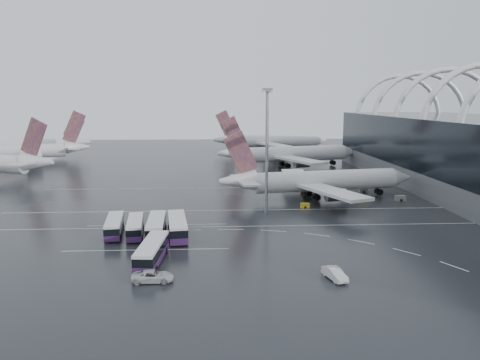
{
  "coord_description": "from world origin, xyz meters",
  "views": [
    {
      "loc": [
        -12.08,
        -92.34,
        24.9
      ],
      "look_at": [
        -6.56,
        12.17,
        7.0
      ],
      "focal_mm": 35.0,
      "sensor_mm": 36.0,
      "label": 1
    }
  ],
  "objects_px": {
    "airliner_main": "(316,181)",
    "gse_cart_belly_c": "(305,205)",
    "bus_row_near_a": "(114,225)",
    "van_curve_a": "(153,276)",
    "airliner_gate_b": "(287,154)",
    "bus_row_near_b": "(135,226)",
    "airliner_gate_c": "(269,141)",
    "bus_row_near_d": "(177,226)",
    "van_curve_c": "(335,274)",
    "floodlight_mast": "(267,136)",
    "bus_row_far_b": "(152,251)",
    "gse_cart_belly_b": "(363,190)",
    "jet_remote_mid": "(36,151)",
    "jet_remote_far": "(36,146)",
    "gse_cart_belly_d": "(400,198)",
    "bus_row_near_c": "(156,226)",
    "gse_cart_belly_a": "(363,199)",
    "gse_cart_belly_e": "(305,189)"
  },
  "relations": [
    {
      "from": "airliner_main",
      "to": "bus_row_near_a",
      "type": "distance_m",
      "value": 53.94
    },
    {
      "from": "airliner_main",
      "to": "bus_row_near_c",
      "type": "xyz_separation_m",
      "value": [
        -36.67,
        -31.59,
        -2.62
      ]
    },
    {
      "from": "bus_row_near_d",
      "to": "floodlight_mast",
      "type": "height_order",
      "value": "floodlight_mast"
    },
    {
      "from": "gse_cart_belly_a",
      "to": "gse_cart_belly_d",
      "type": "distance_m",
      "value": 9.28
    },
    {
      "from": "bus_row_near_a",
      "to": "gse_cart_belly_d",
      "type": "xyz_separation_m",
      "value": [
        65.35,
        26.25,
        -1.01
      ]
    },
    {
      "from": "van_curve_a",
      "to": "van_curve_c",
      "type": "xyz_separation_m",
      "value": [
        25.48,
        -0.41,
        0.01
      ]
    },
    {
      "from": "airliner_gate_b",
      "to": "airliner_gate_c",
      "type": "relative_size",
      "value": 0.97
    },
    {
      "from": "airliner_gate_c",
      "to": "gse_cart_belly_a",
      "type": "bearing_deg",
      "value": -91.97
    },
    {
      "from": "gse_cart_belly_b",
      "to": "gse_cart_belly_a",
      "type": "bearing_deg",
      "value": -107.61
    },
    {
      "from": "airliner_gate_b",
      "to": "bus_row_near_b",
      "type": "bearing_deg",
      "value": -128.97
    },
    {
      "from": "bus_row_near_c",
      "to": "gse_cart_belly_e",
      "type": "relative_size",
      "value": 5.39
    },
    {
      "from": "airliner_main",
      "to": "gse_cart_belly_a",
      "type": "height_order",
      "value": "airliner_main"
    },
    {
      "from": "airliner_main",
      "to": "bus_row_near_b",
      "type": "distance_m",
      "value": 51.13
    },
    {
      "from": "bus_row_far_b",
      "to": "gse_cart_belly_c",
      "type": "distance_m",
      "value": 47.35
    },
    {
      "from": "airliner_gate_c",
      "to": "bus_row_near_d",
      "type": "bearing_deg",
      "value": -110.65
    },
    {
      "from": "gse_cart_belly_d",
      "to": "airliner_main",
      "type": "bearing_deg",
      "value": 169.57
    },
    {
      "from": "bus_row_near_a",
      "to": "van_curve_a",
      "type": "xyz_separation_m",
      "value": [
        10.27,
        -24.01,
        -0.87
      ]
    },
    {
      "from": "airliner_gate_c",
      "to": "bus_row_far_b",
      "type": "xyz_separation_m",
      "value": [
        -36.07,
        -155.95,
        -3.29
      ]
    },
    {
      "from": "airliner_main",
      "to": "jet_remote_far",
      "type": "bearing_deg",
      "value": 128.3
    },
    {
      "from": "jet_remote_mid",
      "to": "van_curve_c",
      "type": "bearing_deg",
      "value": 103.69
    },
    {
      "from": "floodlight_mast",
      "to": "gse_cart_belly_e",
      "type": "height_order",
      "value": "floodlight_mast"
    },
    {
      "from": "jet_remote_mid",
      "to": "bus_row_far_b",
      "type": "distance_m",
      "value": 134.99
    },
    {
      "from": "airliner_gate_c",
      "to": "gse_cart_belly_d",
      "type": "relative_size",
      "value": 23.49
    },
    {
      "from": "jet_remote_far",
      "to": "gse_cart_belly_c",
      "type": "distance_m",
      "value": 141.68
    },
    {
      "from": "gse_cart_belly_d",
      "to": "gse_cart_belly_e",
      "type": "distance_m",
      "value": 25.21
    },
    {
      "from": "bus_row_near_a",
      "to": "gse_cart_belly_e",
      "type": "relative_size",
      "value": 5.01
    },
    {
      "from": "bus_row_near_d",
      "to": "airliner_main",
      "type": "bearing_deg",
      "value": -52.46
    },
    {
      "from": "airliner_gate_b",
      "to": "gse_cart_belly_b",
      "type": "bearing_deg",
      "value": -87.85
    },
    {
      "from": "van_curve_a",
      "to": "van_curve_c",
      "type": "relative_size",
      "value": 1.17
    },
    {
      "from": "bus_row_near_b",
      "to": "gse_cart_belly_b",
      "type": "bearing_deg",
      "value": -62.18
    },
    {
      "from": "gse_cart_belly_c",
      "to": "bus_row_far_b",
      "type": "bearing_deg",
      "value": -130.63
    },
    {
      "from": "gse_cart_belly_b",
      "to": "airliner_gate_c",
      "type": "bearing_deg",
      "value": 98.02
    },
    {
      "from": "jet_remote_far",
      "to": "gse_cart_belly_e",
      "type": "xyz_separation_m",
      "value": [
        102.62,
        -81.91,
        -4.62
      ]
    },
    {
      "from": "bus_row_near_a",
      "to": "van_curve_c",
      "type": "height_order",
      "value": "bus_row_near_a"
    },
    {
      "from": "jet_remote_mid",
      "to": "jet_remote_far",
      "type": "xyz_separation_m",
      "value": [
        -6.09,
        17.42,
        0.47
      ]
    },
    {
      "from": "van_curve_c",
      "to": "floodlight_mast",
      "type": "xyz_separation_m",
      "value": [
        -5.41,
        39.44,
        16.44
      ]
    },
    {
      "from": "airliner_gate_c",
      "to": "van_curve_a",
      "type": "distance_m",
      "value": 167.57
    },
    {
      "from": "gse_cart_belly_a",
      "to": "floodlight_mast",
      "type": "bearing_deg",
      "value": -155.64
    },
    {
      "from": "airliner_gate_b",
      "to": "jet_remote_mid",
      "type": "distance_m",
      "value": 100.29
    },
    {
      "from": "bus_row_near_a",
      "to": "bus_row_near_d",
      "type": "relative_size",
      "value": 0.89
    },
    {
      "from": "airliner_main",
      "to": "gse_cart_belly_c",
      "type": "height_order",
      "value": "airliner_main"
    },
    {
      "from": "bus_row_far_b",
      "to": "gse_cart_belly_d",
      "type": "xyz_separation_m",
      "value": [
        56.2,
        42.38,
        -1.13
      ]
    },
    {
      "from": "bus_row_near_c",
      "to": "jet_remote_far",
      "type": "bearing_deg",
      "value": 25.33
    },
    {
      "from": "jet_remote_mid",
      "to": "gse_cart_belly_b",
      "type": "relative_size",
      "value": 20.08
    },
    {
      "from": "gse_cart_belly_e",
      "to": "bus_row_near_a",
      "type": "bearing_deg",
      "value": -138.08
    },
    {
      "from": "bus_row_far_b",
      "to": "gse_cart_belly_e",
      "type": "bearing_deg",
      "value": -27.74
    },
    {
      "from": "airliner_main",
      "to": "bus_row_near_d",
      "type": "relative_size",
      "value": 3.67
    },
    {
      "from": "jet_remote_far",
      "to": "bus_row_near_c",
      "type": "bearing_deg",
      "value": 106.11
    },
    {
      "from": "gse_cart_belly_c",
      "to": "gse_cart_belly_e",
      "type": "height_order",
      "value": "gse_cart_belly_e"
    },
    {
      "from": "airliner_gate_b",
      "to": "bus_row_far_b",
      "type": "xyz_separation_m",
      "value": [
        -36.93,
        -102.84,
        -3.06
      ]
    }
  ]
}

